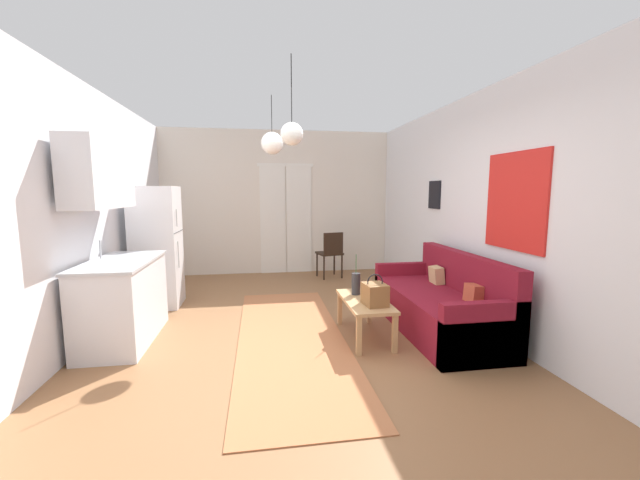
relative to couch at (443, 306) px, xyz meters
name	(u,v)px	position (x,y,z in m)	size (l,w,h in m)	color
ground_plane	(299,358)	(-1.71, -0.39, -0.34)	(4.97, 8.29, 0.10)	#8E603D
wall_back	(278,203)	(-1.71, 3.50, 1.09)	(4.57, 0.13, 2.77)	silver
wall_right	(511,213)	(0.52, -0.39, 1.10)	(0.12, 7.89, 2.77)	silver
wall_left	(39,217)	(-3.95, -0.39, 1.10)	(0.12, 7.89, 2.77)	silver
area_rug	(291,338)	(-1.76, 0.02, -0.28)	(1.14, 3.56, 0.01)	#B26B42
couch	(443,306)	(0.00, 0.00, 0.00)	(0.85, 1.99, 0.90)	maroon
coffee_table	(365,305)	(-0.95, -0.07, 0.08)	(0.45, 0.96, 0.43)	tan
bamboo_vase	(356,284)	(-1.00, 0.15, 0.27)	(0.10, 0.10, 0.47)	#2D2D33
handbag	(375,294)	(-0.91, -0.28, 0.26)	(0.25, 0.28, 0.33)	brown
refrigerator	(157,247)	(-3.50, 1.53, 0.55)	(0.62, 0.60, 1.68)	white
kitchen_counter	(117,268)	(-3.58, 0.25, 0.52)	(0.63, 1.28, 2.13)	silver
accent_chair	(331,252)	(-0.79, 2.81, 0.21)	(0.50, 0.49, 0.86)	black
pendant_lamp_near	(292,134)	(-1.78, -0.58, 1.82)	(0.20, 0.20, 0.77)	black
pendant_lamp_far	(272,143)	(-1.91, 0.84, 1.91)	(0.27, 0.27, 0.71)	black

